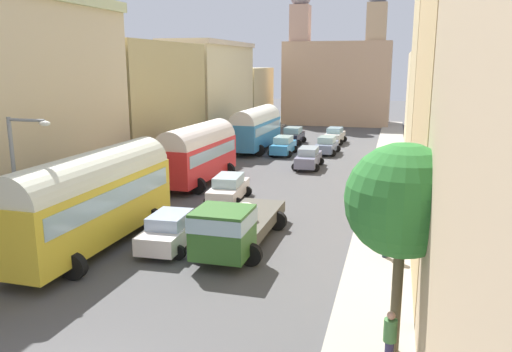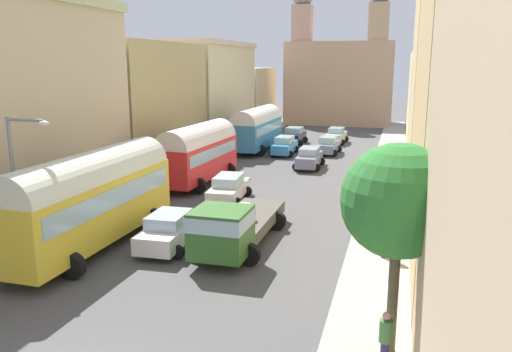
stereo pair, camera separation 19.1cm
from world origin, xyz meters
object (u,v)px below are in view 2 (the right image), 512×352
(pedestrian_1, at_px, (385,341))
(pedestrian_2, at_px, (385,236))
(car_0, at_px, (309,158))
(car_5, at_px, (285,146))
(parked_bus_1, at_px, (198,151))
(parked_bus_2, at_px, (257,127))
(parked_bus_0, at_px, (92,195))
(car_6, at_px, (294,136))
(car_2, at_px, (336,136))
(pedestrian_0, at_px, (376,166))
(car_3, at_px, (169,230))
(cargo_truck_0, at_px, (234,225))
(car_4, at_px, (229,188))
(streetlamp_near, at_px, (20,176))
(car_1, at_px, (328,145))

(pedestrian_1, bearing_deg, pedestrian_2, 91.93)
(car_0, bearing_deg, car_5, 120.90)
(parked_bus_1, distance_m, parked_bus_2, 13.62)
(parked_bus_0, distance_m, parked_bus_2, 26.09)
(parked_bus_2, distance_m, car_6, 5.61)
(car_0, distance_m, car_2, 12.82)
(pedestrian_0, bearing_deg, parked_bus_0, -124.01)
(car_3, height_order, car_6, car_6)
(parked_bus_1, bearing_deg, cargo_truck_0, -61.43)
(parked_bus_1, relative_size, pedestrian_1, 4.39)
(parked_bus_0, xyz_separation_m, pedestrian_0, (11.09, 16.44, -1.32))
(parked_bus_0, relative_size, car_4, 2.27)
(car_4, bearing_deg, streetlamp_near, -113.33)
(parked_bus_1, bearing_deg, parked_bus_2, 89.03)
(car_0, bearing_deg, car_3, -98.69)
(parked_bus_2, xyz_separation_m, car_5, (2.87, -1.39, -1.36))
(car_2, bearing_deg, car_4, -97.98)
(car_2, height_order, car_4, car_2)
(car_3, xyz_separation_m, car_4, (0.03, 7.88, -0.00))
(car_4, xyz_separation_m, pedestrian_2, (8.97, -6.90, 0.25))
(car_0, bearing_deg, car_1, 85.32)
(cargo_truck_0, height_order, car_3, cargo_truck_0)
(car_3, xyz_separation_m, pedestrian_1, (9.28, -7.22, 0.29))
(car_0, height_order, car_1, car_0)
(cargo_truck_0, bearing_deg, parked_bus_1, 118.57)
(car_3, distance_m, pedestrian_2, 9.06)
(cargo_truck_0, relative_size, car_3, 1.93)
(car_0, xyz_separation_m, car_6, (-3.47, 11.38, 0.03))
(car_2, height_order, car_6, car_6)
(car_1, height_order, car_5, car_5)
(car_6, bearing_deg, cargo_truck_0, -83.39)
(car_3, bearing_deg, streetlamp_near, -146.34)
(parked_bus_2, bearing_deg, parked_bus_1, -90.97)
(streetlamp_near, bearing_deg, car_0, 70.86)
(pedestrian_1, bearing_deg, car_3, 142.11)
(parked_bus_2, xyz_separation_m, car_1, (6.47, -0.05, -1.39))
(parked_bus_2, relative_size, car_3, 2.19)
(car_5, relative_size, streetlamp_near, 0.72)
(car_2, xyz_separation_m, car_5, (-3.56, -7.67, 0.01))
(car_4, relative_size, streetlamp_near, 0.75)
(pedestrian_0, bearing_deg, car_0, 148.61)
(parked_bus_2, distance_m, car_4, 17.65)
(parked_bus_1, bearing_deg, pedestrian_0, 19.35)
(parked_bus_2, xyz_separation_m, cargo_truck_0, (5.92, -24.92, -0.97))
(parked_bus_0, bearing_deg, car_4, 70.26)
(car_2, height_order, car_3, car_2)
(car_1, xyz_separation_m, car_5, (-3.60, -1.35, 0.03))
(pedestrian_1, bearing_deg, car_2, 98.72)
(parked_bus_2, distance_m, car_1, 6.62)
(car_1, height_order, pedestrian_1, pedestrian_1)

